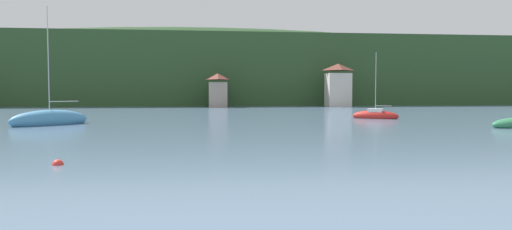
{
  "coord_description": "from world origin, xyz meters",
  "views": [
    {
      "loc": [
        -3.27,
        17.33,
        3.42
      ],
      "look_at": [
        0.0,
        45.0,
        1.93
      ],
      "focal_mm": 32.15,
      "sensor_mm": 36.0,
      "label": 1
    }
  ],
  "objects": [
    {
      "name": "mooring_buoy_far",
      "position": [
        -9.89,
        39.2,
        0.0
      ],
      "size": [
        0.5,
        0.5,
        0.5
      ],
      "primitive_type": "sphere",
      "color": "red",
      "rests_on": "ground_plane"
    },
    {
      "name": "wooded_hillside",
      "position": [
        -1.67,
        155.43,
        6.94
      ],
      "size": [
        352.0,
        65.94,
        34.63
      ],
      "color": "#2D4C28",
      "rests_on": "ground_plane"
    },
    {
      "name": "shore_building_westcentral",
      "position": [
        0.0,
        112.59,
        3.38
      ],
      "size": [
        3.88,
        5.79,
        6.98
      ],
      "color": "gray",
      "rests_on": "ground_plane"
    },
    {
      "name": "sailboat_far_0",
      "position": [
        17.77,
        71.08,
        0.37
      ],
      "size": [
        5.53,
        4.25,
        8.44
      ],
      "rotation": [
        0.0,
        0.0,
        2.58
      ],
      "color": "red",
      "rests_on": "ground_plane"
    },
    {
      "name": "sailboat_far_4",
      "position": [
        -18.29,
        64.71,
        0.49
      ],
      "size": [
        7.15,
        6.99,
        12.31
      ],
      "rotation": [
        0.0,
        0.0,
        3.91
      ],
      "color": "teal",
      "rests_on": "ground_plane"
    },
    {
      "name": "shore_building_central",
      "position": [
        25.44,
        111.88,
        4.42
      ],
      "size": [
        5.11,
        4.29,
        9.11
      ],
      "color": "beige",
      "rests_on": "ground_plane"
    }
  ]
}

